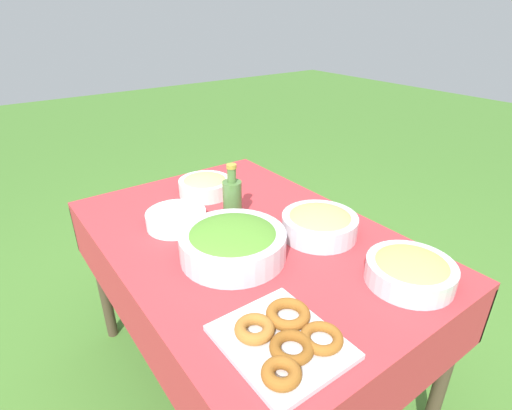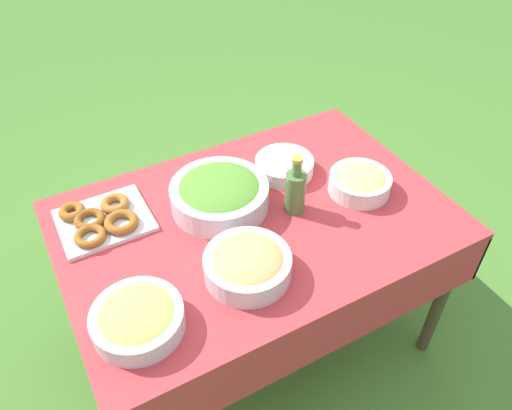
{
  "view_description": "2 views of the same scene",
  "coord_description": "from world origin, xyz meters",
  "px_view_note": "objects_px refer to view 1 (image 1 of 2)",
  "views": [
    {
      "loc": [
        -1.05,
        0.72,
        1.51
      ],
      "look_at": [
        -0.0,
        -0.04,
        0.86
      ],
      "focal_mm": 28.0,
      "sensor_mm": 36.0,
      "label": 1
    },
    {
      "loc": [
        -0.62,
        -1.14,
        1.98
      ],
      "look_at": [
        -0.01,
        -0.01,
        0.82
      ],
      "focal_mm": 35.0,
      "sensor_mm": 36.0,
      "label": 2
    }
  ],
  "objects_px": {
    "plate_stack": "(176,219)",
    "olive_oil_bottle": "(232,198)",
    "donut_platter": "(284,339)",
    "fruit_bowl": "(410,270)",
    "salad_bowl": "(233,242)",
    "bread_bowl": "(320,223)",
    "pasta_bowl": "(205,185)"
  },
  "relations": [
    {
      "from": "salad_bowl",
      "to": "bread_bowl",
      "type": "distance_m",
      "value": 0.34
    },
    {
      "from": "donut_platter",
      "to": "fruit_bowl",
      "type": "bearing_deg",
      "value": -93.24
    },
    {
      "from": "pasta_bowl",
      "to": "donut_platter",
      "type": "bearing_deg",
      "value": 162.32
    },
    {
      "from": "plate_stack",
      "to": "salad_bowl",
      "type": "bearing_deg",
      "value": -169.29
    },
    {
      "from": "salad_bowl",
      "to": "bread_bowl",
      "type": "xyz_separation_m",
      "value": [
        -0.06,
        -0.34,
        -0.01
      ]
    },
    {
      "from": "plate_stack",
      "to": "olive_oil_bottle",
      "type": "height_order",
      "value": "olive_oil_bottle"
    },
    {
      "from": "donut_platter",
      "to": "pasta_bowl",
      "type": "bearing_deg",
      "value": -17.68
    },
    {
      "from": "plate_stack",
      "to": "olive_oil_bottle",
      "type": "xyz_separation_m",
      "value": [
        -0.08,
        -0.21,
        0.06
      ]
    },
    {
      "from": "pasta_bowl",
      "to": "plate_stack",
      "type": "relative_size",
      "value": 1.01
    },
    {
      "from": "donut_platter",
      "to": "fruit_bowl",
      "type": "height_order",
      "value": "fruit_bowl"
    },
    {
      "from": "olive_oil_bottle",
      "to": "fruit_bowl",
      "type": "height_order",
      "value": "olive_oil_bottle"
    },
    {
      "from": "pasta_bowl",
      "to": "bread_bowl",
      "type": "relative_size",
      "value": 0.83
    },
    {
      "from": "bread_bowl",
      "to": "pasta_bowl",
      "type": "bearing_deg",
      "value": 16.04
    },
    {
      "from": "salad_bowl",
      "to": "fruit_bowl",
      "type": "height_order",
      "value": "salad_bowl"
    },
    {
      "from": "pasta_bowl",
      "to": "plate_stack",
      "type": "bearing_deg",
      "value": 129.03
    },
    {
      "from": "pasta_bowl",
      "to": "donut_platter",
      "type": "distance_m",
      "value": 0.95
    },
    {
      "from": "olive_oil_bottle",
      "to": "fruit_bowl",
      "type": "xyz_separation_m",
      "value": [
        -0.66,
        -0.22,
        -0.05
      ]
    },
    {
      "from": "pasta_bowl",
      "to": "olive_oil_bottle",
      "type": "bearing_deg",
      "value": 174.05
    },
    {
      "from": "plate_stack",
      "to": "bread_bowl",
      "type": "height_order",
      "value": "bread_bowl"
    },
    {
      "from": "olive_oil_bottle",
      "to": "bread_bowl",
      "type": "height_order",
      "value": "olive_oil_bottle"
    },
    {
      "from": "plate_stack",
      "to": "fruit_bowl",
      "type": "bearing_deg",
      "value": -150.4
    },
    {
      "from": "plate_stack",
      "to": "bread_bowl",
      "type": "bearing_deg",
      "value": -133.35
    },
    {
      "from": "plate_stack",
      "to": "donut_platter",
      "type": "bearing_deg",
      "value": 175.65
    },
    {
      "from": "salad_bowl",
      "to": "fruit_bowl",
      "type": "relative_size",
      "value": 1.33
    },
    {
      "from": "plate_stack",
      "to": "fruit_bowl",
      "type": "relative_size",
      "value": 0.86
    },
    {
      "from": "donut_platter",
      "to": "olive_oil_bottle",
      "type": "height_order",
      "value": "olive_oil_bottle"
    },
    {
      "from": "bread_bowl",
      "to": "fruit_bowl",
      "type": "xyz_separation_m",
      "value": [
        -0.37,
        -0.03,
        -0.01
      ]
    },
    {
      "from": "fruit_bowl",
      "to": "plate_stack",
      "type": "bearing_deg",
      "value": 29.6
    },
    {
      "from": "bread_bowl",
      "to": "fruit_bowl",
      "type": "distance_m",
      "value": 0.37
    },
    {
      "from": "donut_platter",
      "to": "plate_stack",
      "type": "xyz_separation_m",
      "value": [
        0.71,
        -0.05,
        0.01
      ]
    },
    {
      "from": "plate_stack",
      "to": "olive_oil_bottle",
      "type": "relative_size",
      "value": 0.99
    },
    {
      "from": "salad_bowl",
      "to": "fruit_bowl",
      "type": "bearing_deg",
      "value": -140.01
    }
  ]
}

